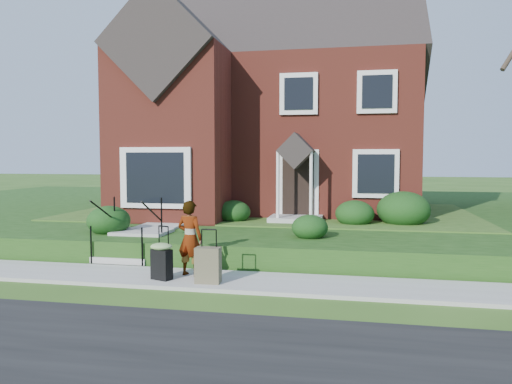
% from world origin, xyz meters
% --- Properties ---
extents(ground, '(120.00, 120.00, 0.00)m').
position_xyz_m(ground, '(0.00, 0.00, 0.00)').
color(ground, '#2D5119').
rests_on(ground, ground).
extents(sidewalk, '(60.00, 1.60, 0.08)m').
position_xyz_m(sidewalk, '(0.00, 0.00, 0.04)').
color(sidewalk, '#9E9B93').
rests_on(sidewalk, ground).
extents(terrace, '(44.00, 20.00, 0.60)m').
position_xyz_m(terrace, '(4.00, 10.90, 0.30)').
color(terrace, '#193D10').
rests_on(terrace, ground).
extents(walkway, '(1.20, 6.00, 0.06)m').
position_xyz_m(walkway, '(-2.50, 5.00, 0.63)').
color(walkway, '#9E9B93').
rests_on(walkway, terrace).
extents(main_house, '(10.40, 10.20, 9.40)m').
position_xyz_m(main_house, '(-0.21, 9.61, 5.26)').
color(main_house, maroon).
rests_on(main_house, terrace).
extents(front_steps, '(1.40, 2.02, 1.50)m').
position_xyz_m(front_steps, '(-2.50, 1.84, 0.47)').
color(front_steps, '#9E9B93').
rests_on(front_steps, ground).
extents(foundation_shrubs, '(10.32, 4.67, 1.10)m').
position_xyz_m(foundation_shrubs, '(0.27, 4.78, 1.07)').
color(foundation_shrubs, black).
rests_on(foundation_shrubs, terrace).
extents(woman, '(0.66, 0.52, 1.61)m').
position_xyz_m(woman, '(-0.44, 0.16, 0.89)').
color(woman, '#999999').
rests_on(woman, sidewalk).
extents(suitcase_black, '(0.56, 0.51, 1.11)m').
position_xyz_m(suitcase_black, '(-0.91, -0.29, 0.51)').
color(suitcase_black, black).
rests_on(suitcase_black, sidewalk).
extents(suitcase_olive, '(0.51, 0.30, 1.09)m').
position_xyz_m(suitcase_olive, '(0.12, -0.38, 0.44)').
color(suitcase_olive, brown).
rests_on(suitcase_olive, sidewalk).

